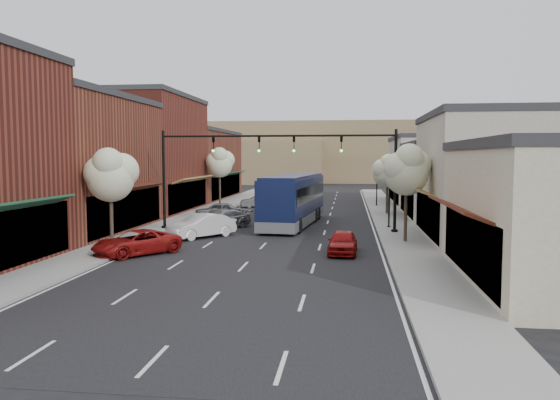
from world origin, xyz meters
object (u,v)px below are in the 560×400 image
(lamp_post_near, at_px, (389,187))
(parked_car_b, at_px, (201,226))
(tree_left_far, at_px, (220,162))
(parked_car_e, at_px, (259,201))
(tree_right_near, at_px, (407,169))
(parked_car_c, at_px, (222,219))
(tree_right_far, at_px, (388,170))
(parked_car_d, at_px, (218,210))
(coach_bus, at_px, (294,199))
(red_hatchback, at_px, (343,242))
(parked_car_a, at_px, (136,243))
(signal_mast_left, at_px, (197,165))
(signal_mast_right, at_px, (359,165))
(lamp_post_far, at_px, (377,178))
(tree_left_near, at_px, (111,174))

(lamp_post_near, height_order, parked_car_b, lamp_post_near)
(tree_left_far, distance_m, parked_car_e, 5.69)
(tree_right_near, xyz_separation_m, parked_car_c, (-12.55, 5.61, -3.80))
(tree_right_far, distance_m, lamp_post_near, 9.51)
(parked_car_d, height_order, parked_car_e, parked_car_d)
(coach_bus, relative_size, parked_car_b, 2.74)
(parked_car_c, xyz_separation_m, parked_car_d, (-1.85, 6.35, 0.02))
(lamp_post_near, height_order, red_hatchback, lamp_post_near)
(tree_right_near, bearing_deg, parked_car_a, -158.98)
(red_hatchback, bearing_deg, signal_mast_left, 144.31)
(red_hatchback, height_order, parked_car_d, parked_car_d)
(parked_car_e, bearing_deg, parked_car_c, -18.42)
(signal_mast_right, relative_size, tree_right_near, 1.38)
(tree_left_far, xyz_separation_m, parked_car_b, (3.81, -21.18, -3.84))
(signal_mast_left, height_order, tree_right_far, signal_mast_left)
(parked_car_a, bearing_deg, red_hatchback, 47.45)
(lamp_post_near, height_order, parked_car_c, lamp_post_near)
(parked_car_d, bearing_deg, signal_mast_right, 43.78)
(lamp_post_far, xyz_separation_m, red_hatchback, (-3.17, -27.93, -2.37))
(parked_car_b, height_order, parked_car_d, parked_car_b)
(signal_mast_right, xyz_separation_m, lamp_post_near, (2.18, 2.50, -1.62))
(tree_left_far, xyz_separation_m, red_hatchback, (12.88, -25.88, -3.97))
(signal_mast_right, relative_size, tree_right_far, 1.51)
(signal_mast_right, relative_size, parked_car_c, 1.83)
(tree_right_far, xyz_separation_m, lamp_post_near, (-0.55, -9.44, -0.99))
(signal_mast_right, bearing_deg, parked_car_d, 145.90)
(tree_left_far, distance_m, parked_car_a, 27.95)
(coach_bus, xyz_separation_m, parked_car_b, (-5.24, -7.02, -1.22))
(parked_car_b, bearing_deg, tree_left_far, 138.07)
(tree_right_far, height_order, tree_left_near, tree_left_near)
(tree_left_far, xyz_separation_m, parked_car_e, (4.05, -0.12, -3.99))
(tree_right_near, bearing_deg, parked_car_d, 140.29)
(signal_mast_left, distance_m, parked_car_c, 4.50)
(tree_left_near, bearing_deg, tree_right_near, 13.55)
(signal_mast_left, xyz_separation_m, parked_car_d, (-0.43, 7.90, -3.96))
(parked_car_b, bearing_deg, parked_car_d, 136.11)
(signal_mast_left, relative_size, parked_car_a, 1.75)
(signal_mast_left, distance_m, lamp_post_near, 13.75)
(tree_left_near, distance_m, lamp_post_near, 19.25)
(tree_left_far, height_order, lamp_post_far, tree_left_far)
(tree_left_far, relative_size, parked_car_b, 1.33)
(tree_right_near, relative_size, parked_car_a, 1.26)
(tree_right_far, bearing_deg, coach_bus, -132.78)
(lamp_post_near, xyz_separation_m, parked_car_e, (-12.00, 15.32, -2.39))
(red_hatchback, distance_m, parked_car_b, 10.21)
(coach_bus, xyz_separation_m, red_hatchback, (3.83, -11.72, -1.34))
(parked_car_b, bearing_deg, lamp_post_near, 62.96)
(tree_right_far, distance_m, parked_car_b, 20.11)
(parked_car_c, bearing_deg, tree_right_near, 17.93)
(parked_car_a, distance_m, parked_car_e, 27.54)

